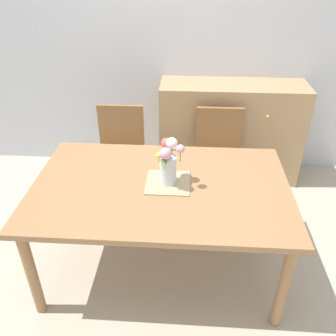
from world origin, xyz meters
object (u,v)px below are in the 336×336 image
object	(u,v)px
dresser	(230,132)
chair_right	(218,151)
flower_vase	(168,161)
dining_table	(161,194)
chair_left	(120,148)

from	to	relation	value
dresser	chair_right	bearing A→B (deg)	-107.92
chair_right	flower_vase	bearing A→B (deg)	65.18
chair_right	flower_vase	distance (m)	1.04
dining_table	dresser	bearing A→B (deg)	65.99
dining_table	dresser	distance (m)	1.47
dresser	chair_left	bearing A→B (deg)	-157.09
chair_right	flower_vase	world-z (taller)	flower_vase
chair_right	chair_left	bearing A→B (deg)	0.00
chair_left	flower_vase	bearing A→B (deg)	119.86
dining_table	chair_left	distance (m)	1.01
dining_table	chair_left	bearing A→B (deg)	116.84
dining_table	chair_left	xyz separation A→B (m)	(-0.45, 0.89, -0.15)
chair_left	chair_right	world-z (taller)	same
dresser	flower_vase	world-z (taller)	flower_vase
flower_vase	dresser	bearing A→B (deg)	67.43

